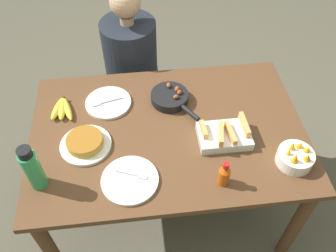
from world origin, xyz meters
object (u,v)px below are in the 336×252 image
at_px(frittata_plate_center, 85,143).
at_px(empty_plate_near_front, 130,180).
at_px(empty_plate_far_left, 108,103).
at_px(skillet, 170,97).
at_px(hot_sauce_bottle, 224,174).
at_px(water_bottle, 33,169).
at_px(person_figure, 133,81).
at_px(melon_tray, 224,135).
at_px(banana_bunch, 62,108).
at_px(fruit_bowl_mango, 296,157).

height_order(frittata_plate_center, empty_plate_near_front, frittata_plate_center).
bearing_deg(empty_plate_far_left, frittata_plate_center, -111.69).
relative_size(skillet, empty_plate_near_front, 1.13).
xyz_separation_m(empty_plate_far_left, hot_sauce_bottle, (0.53, -0.58, 0.06)).
relative_size(water_bottle, person_figure, 0.22).
distance_m(skillet, empty_plate_near_front, 0.56).
bearing_deg(hot_sauce_bottle, empty_plate_near_front, 172.58).
height_order(skillet, empty_plate_far_left, skillet).
height_order(melon_tray, hot_sauce_bottle, hot_sauce_bottle).
bearing_deg(person_figure, hot_sauce_bottle, -70.05).
relative_size(empty_plate_near_front, water_bottle, 1.04).
xyz_separation_m(banana_bunch, skillet, (0.60, 0.01, 0.01)).
bearing_deg(fruit_bowl_mango, frittata_plate_center, 167.79).
distance_m(empty_plate_near_front, water_bottle, 0.43).
xyz_separation_m(skillet, water_bottle, (-0.67, -0.47, 0.10)).
distance_m(frittata_plate_center, water_bottle, 0.30).
bearing_deg(banana_bunch, empty_plate_far_left, 5.57).
bearing_deg(banana_bunch, skillet, 0.52).
relative_size(melon_tray, frittata_plate_center, 1.01).
distance_m(empty_plate_near_front, fruit_bowl_mango, 0.80).
relative_size(empty_plate_near_front, person_figure, 0.23).
height_order(banana_bunch, melon_tray, melon_tray).
xyz_separation_m(melon_tray, frittata_plate_center, (-0.70, 0.04, -0.01)).
distance_m(hot_sauce_bottle, person_figure, 1.17).
bearing_deg(banana_bunch, water_bottle, -98.62).
relative_size(melon_tray, water_bottle, 1.01).
relative_size(empty_plate_far_left, fruit_bowl_mango, 1.46).
xyz_separation_m(melon_tray, person_figure, (-0.44, 0.81, -0.30)).
height_order(water_bottle, hot_sauce_bottle, water_bottle).
bearing_deg(frittata_plate_center, banana_bunch, 117.01).
xyz_separation_m(skillet, person_figure, (-0.21, 0.50, -0.30)).
bearing_deg(melon_tray, empty_plate_near_front, -158.18).
bearing_deg(frittata_plate_center, empty_plate_far_left, 68.31).
distance_m(melon_tray, frittata_plate_center, 0.70).
height_order(hot_sauce_bottle, person_figure, person_figure).
bearing_deg(melon_tray, frittata_plate_center, 176.97).
relative_size(banana_bunch, fruit_bowl_mango, 1.09).
bearing_deg(empty_plate_far_left, empty_plate_near_front, -79.49).
bearing_deg(empty_plate_near_front, empty_plate_far_left, 100.51).
bearing_deg(person_figure, water_bottle, -115.48).
xyz_separation_m(frittata_plate_center, empty_plate_far_left, (0.11, 0.29, -0.02)).
xyz_separation_m(water_bottle, person_figure, (0.46, 0.97, -0.39)).
relative_size(banana_bunch, melon_tray, 0.73).
relative_size(banana_bunch, person_figure, 0.16).
bearing_deg(water_bottle, fruit_bowl_mango, -0.91).
bearing_deg(person_figure, frittata_plate_center, -108.46).
relative_size(banana_bunch, empty_plate_far_left, 0.75).
distance_m(banana_bunch, frittata_plate_center, 0.30).
bearing_deg(person_figure, melon_tray, -61.09).
relative_size(empty_plate_near_front, fruit_bowl_mango, 1.54).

